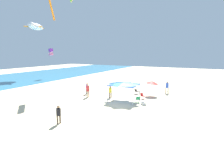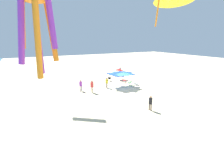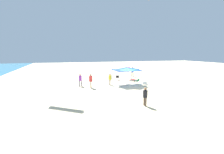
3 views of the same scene
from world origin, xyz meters
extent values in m
cube|color=beige|center=(0.00, 0.00, -0.05)|extent=(120.00, 120.00, 0.10)
cylinder|color=#B7B7BC|center=(0.29, -1.74, 1.07)|extent=(0.07, 0.07, 2.13)
cylinder|color=#B7B7BC|center=(3.28, -1.59, 1.07)|extent=(0.07, 0.07, 2.13)
cylinder|color=#B7B7BC|center=(0.13, 1.69, 1.07)|extent=(0.07, 0.07, 2.13)
cylinder|color=#B7B7BC|center=(3.11, 1.84, 1.07)|extent=(0.07, 0.07, 2.13)
cube|color=blue|center=(1.70, 0.05, 2.18)|extent=(3.22, 3.65, 0.10)
pyramid|color=blue|center=(1.70, 0.05, 2.42)|extent=(3.16, 3.58, 0.38)
cylinder|color=silver|center=(6.40, -2.30, 1.08)|extent=(0.10, 0.27, 2.17)
cone|color=red|center=(6.43, -2.41, 1.98)|extent=(1.80, 1.82, 0.62)
cylinder|color=black|center=(3.40, -2.11, 0.20)|extent=(0.02, 0.02, 0.40)
cylinder|color=black|center=(3.89, -2.30, 0.20)|extent=(0.02, 0.02, 0.40)
cylinder|color=black|center=(3.60, -1.62, 0.20)|extent=(0.02, 0.02, 0.40)
cylinder|color=black|center=(4.08, -1.82, 0.20)|extent=(0.02, 0.02, 0.40)
cube|color=red|center=(3.74, -1.96, 0.40)|extent=(0.68, 0.68, 0.03)
cube|color=red|center=(3.85, -1.69, 0.61)|extent=(0.51, 0.31, 0.41)
cylinder|color=black|center=(2.22, -1.87, 0.20)|extent=(0.02, 0.02, 0.40)
cylinder|color=black|center=(1.94, -1.44, 0.20)|extent=(0.02, 0.02, 0.40)
cylinder|color=black|center=(1.79, -2.16, 0.20)|extent=(0.02, 0.02, 0.40)
cylinder|color=black|center=(1.50, -1.72, 0.20)|extent=(0.02, 0.02, 0.40)
cube|color=#198C4C|center=(1.86, -1.80, 0.40)|extent=(0.72, 0.72, 0.03)
cube|color=#198C4C|center=(1.62, -1.95, 0.61)|extent=(0.38, 0.49, 0.41)
cylinder|color=black|center=(6.27, -0.53, 0.20)|extent=(0.02, 0.02, 0.40)
cylinder|color=black|center=(6.52, -0.07, 0.20)|extent=(0.02, 0.02, 0.40)
cylinder|color=black|center=(5.81, -0.28, 0.20)|extent=(0.02, 0.02, 0.40)
cylinder|color=black|center=(6.06, 0.18, 0.20)|extent=(0.02, 0.02, 0.40)
cube|color=black|center=(6.16, -0.17, 0.40)|extent=(0.70, 0.70, 0.03)
cube|color=black|center=(5.91, -0.03, 0.61)|extent=(0.35, 0.50, 0.41)
cube|color=white|center=(1.19, -2.85, 0.18)|extent=(0.70, 0.71, 0.36)
cube|color=white|center=(1.19, -2.85, 0.38)|extent=(0.72, 0.73, 0.04)
cylinder|color=brown|center=(-8.18, 2.10, 0.39)|extent=(0.15, 0.15, 0.77)
cylinder|color=brown|center=(-7.87, 2.08, 0.39)|extent=(0.15, 0.15, 0.77)
cylinder|color=black|center=(-8.02, 2.09, 1.11)|extent=(0.40, 0.40, 0.67)
sphere|color=#A87A56|center=(-8.02, 2.09, 1.57)|extent=(0.25, 0.25, 0.25)
cylinder|color=#C6B28C|center=(8.90, -4.33, 0.44)|extent=(0.17, 0.17, 0.87)
cylinder|color=#C6B28C|center=(8.82, -4.00, 0.44)|extent=(0.17, 0.17, 0.87)
cylinder|color=blue|center=(8.86, -4.17, 1.25)|extent=(0.46, 0.46, 0.76)
sphere|color=tan|center=(8.86, -4.17, 1.78)|extent=(0.28, 0.28, 0.28)
cylinder|color=#C6B28C|center=(0.81, 5.45, 0.43)|extent=(0.17, 0.17, 0.87)
cylinder|color=#C6B28C|center=(1.14, 5.40, 0.43)|extent=(0.17, 0.17, 0.87)
cylinder|color=red|center=(0.98, 5.42, 1.24)|extent=(0.45, 0.45, 0.75)
sphere|color=tan|center=(0.98, 5.42, 1.76)|extent=(0.28, 0.28, 0.28)
cylinder|color=slate|center=(2.43, 6.80, 0.40)|extent=(0.16, 0.16, 0.80)
cylinder|color=slate|center=(2.57, 6.52, 0.40)|extent=(0.16, 0.16, 0.80)
cylinder|color=purple|center=(2.50, 6.66, 1.15)|extent=(0.42, 0.42, 0.70)
sphere|color=tan|center=(2.50, 6.66, 1.63)|extent=(0.26, 0.26, 0.26)
cylinder|color=brown|center=(2.30, 2.35, 0.39)|extent=(0.15, 0.15, 0.78)
cylinder|color=brown|center=(2.02, 2.44, 0.39)|extent=(0.15, 0.15, 0.78)
cylinder|color=yellow|center=(2.16, 2.39, 1.11)|extent=(0.40, 0.40, 0.67)
sphere|color=tan|center=(2.16, 2.39, 1.58)|extent=(0.25, 0.25, 0.25)
ellipsoid|color=white|center=(12.26, 29.91, 13.06)|extent=(5.95, 5.72, 2.33)
sphere|color=white|center=(10.10, 28.53, 13.19)|extent=(1.15, 1.15, 1.15)
ellipsoid|color=orange|center=(12.08, 27.82, 12.87)|extent=(1.22, 1.93, 0.26)
ellipsoid|color=orange|center=(10.28, 30.62, 12.87)|extent=(1.87, 0.94, 0.26)
ellipsoid|color=orange|center=(14.24, 29.66, 12.87)|extent=(1.22, 1.93, 0.26)
ellipsoid|color=orange|center=(12.86, 31.82, 12.87)|extent=(1.87, 0.94, 0.26)
cylinder|color=orange|center=(-8.38, 2.14, 10.42)|extent=(0.78, 0.40, 2.88)
cube|color=purple|center=(13.20, 25.79, 7.05)|extent=(1.04, 1.11, 0.85)
cube|color=pink|center=(13.20, 25.79, 6.04)|extent=(1.04, 1.11, 0.85)
camera|label=1|loc=(-18.91, -9.17, 6.32)|focal=27.81mm
camera|label=2|loc=(-21.43, 14.15, 7.79)|focal=27.00mm
camera|label=3|loc=(-20.89, 9.10, 4.76)|focal=26.65mm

